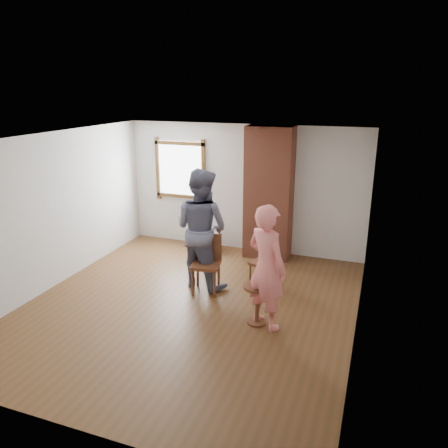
{
  "coord_description": "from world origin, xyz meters",
  "views": [
    {
      "loc": [
        2.61,
        -5.59,
        3.31
      ],
      "look_at": [
        0.29,
        0.8,
        1.15
      ],
      "focal_mm": 35.0,
      "sensor_mm": 36.0,
      "label": 1
    }
  ],
  "objects_px": {
    "stoneware_crock": "(213,241)",
    "man": "(201,229)",
    "dining_chair_right": "(265,259)",
    "person_pink": "(267,267)",
    "side_table": "(257,298)",
    "dining_chair_left": "(207,260)"
  },
  "relations": [
    {
      "from": "dining_chair_left",
      "to": "dining_chair_right",
      "type": "distance_m",
      "value": 1.04
    },
    {
      "from": "stoneware_crock",
      "to": "dining_chair_left",
      "type": "relative_size",
      "value": 0.42
    },
    {
      "from": "dining_chair_left",
      "to": "man",
      "type": "xyz_separation_m",
      "value": [
        -0.16,
        0.18,
        0.48
      ]
    },
    {
      "from": "dining_chair_right",
      "to": "stoneware_crock",
      "type": "bearing_deg",
      "value": 160.9
    },
    {
      "from": "person_pink",
      "to": "side_table",
      "type": "bearing_deg",
      "value": 24.11
    },
    {
      "from": "dining_chair_left",
      "to": "side_table",
      "type": "distance_m",
      "value": 1.34
    },
    {
      "from": "side_table",
      "to": "man",
      "type": "relative_size",
      "value": 0.29
    },
    {
      "from": "stoneware_crock",
      "to": "man",
      "type": "height_order",
      "value": "man"
    },
    {
      "from": "dining_chair_right",
      "to": "man",
      "type": "height_order",
      "value": "man"
    },
    {
      "from": "dining_chair_right",
      "to": "person_pink",
      "type": "height_order",
      "value": "person_pink"
    },
    {
      "from": "stoneware_crock",
      "to": "person_pink",
      "type": "height_order",
      "value": "person_pink"
    },
    {
      "from": "dining_chair_right",
      "to": "person_pink",
      "type": "bearing_deg",
      "value": -54.61
    },
    {
      "from": "stoneware_crock",
      "to": "side_table",
      "type": "height_order",
      "value": "side_table"
    },
    {
      "from": "dining_chair_left",
      "to": "side_table",
      "type": "bearing_deg",
      "value": -44.97
    },
    {
      "from": "man",
      "to": "person_pink",
      "type": "distance_m",
      "value": 1.69
    },
    {
      "from": "dining_chair_right",
      "to": "person_pink",
      "type": "relative_size",
      "value": 0.45
    },
    {
      "from": "dining_chair_right",
      "to": "side_table",
      "type": "xyz_separation_m",
      "value": [
        0.24,
        -1.34,
        -0.05
      ]
    },
    {
      "from": "stoneware_crock",
      "to": "person_pink",
      "type": "bearing_deg",
      "value": -54.62
    },
    {
      "from": "stoneware_crock",
      "to": "dining_chair_right",
      "type": "bearing_deg",
      "value": -39.49
    },
    {
      "from": "stoneware_crock",
      "to": "man",
      "type": "relative_size",
      "value": 0.2
    },
    {
      "from": "dining_chair_left",
      "to": "side_table",
      "type": "relative_size",
      "value": 1.62
    },
    {
      "from": "dining_chair_left",
      "to": "man",
      "type": "distance_m",
      "value": 0.53
    }
  ]
}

